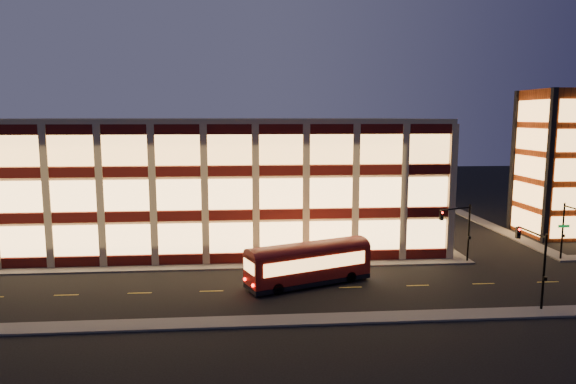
{
  "coord_description": "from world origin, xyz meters",
  "views": [
    {
      "loc": [
        1.09,
        -48.34,
        14.72
      ],
      "look_at": [
        5.69,
        8.0,
        6.4
      ],
      "focal_mm": 32.0,
      "sensor_mm": 36.0,
      "label": 1
    }
  ],
  "objects": [
    {
      "name": "sidewalk_office_east",
      "position": [
        23.0,
        17.0,
        0.07
      ],
      "size": [
        2.0,
        30.0,
        0.15
      ],
      "primitive_type": "cube",
      "color": "#514F4C",
      "rests_on": "ground"
    },
    {
      "name": "traffic_signal_near",
      "position": [
        23.5,
        -11.03,
        4.13
      ],
      "size": [
        0.32,
        4.45,
        6.0
      ],
      "color": "black",
      "rests_on": "ground"
    },
    {
      "name": "sidewalk_tower_west",
      "position": [
        34.0,
        17.0,
        0.07
      ],
      "size": [
        2.0,
        30.0,
        0.15
      ],
      "primitive_type": "cube",
      "color": "#514F4C",
      "rests_on": "ground"
    },
    {
      "name": "ground",
      "position": [
        0.0,
        0.0,
        0.0
      ],
      "size": [
        200.0,
        200.0,
        0.0
      ],
      "primitive_type": "plane",
      "color": "black",
      "rests_on": "ground"
    },
    {
      "name": "trolley_bus",
      "position": [
        6.46,
        -4.85,
        2.11
      ],
      "size": [
        11.5,
        6.78,
        3.81
      ],
      "rotation": [
        0.0,
        0.0,
        0.38
      ],
      "color": "maroon",
      "rests_on": "ground"
    },
    {
      "name": "stair_tower",
      "position": [
        39.95,
        11.95,
        8.99
      ],
      "size": [
        8.6,
        8.6,
        18.0
      ],
      "color": "#8C3814",
      "rests_on": "ground"
    },
    {
      "name": "traffic_signal_right",
      "position": [
        33.5,
        -0.62,
        4.1
      ],
      "size": [
        1.2,
        4.37,
        6.0
      ],
      "color": "black",
      "rests_on": "ground"
    },
    {
      "name": "office_building",
      "position": [
        -2.91,
        16.91,
        7.25
      ],
      "size": [
        50.45,
        30.45,
        14.5
      ],
      "color": "tan",
      "rests_on": "ground"
    },
    {
      "name": "traffic_signal_far",
      "position": [
        22.21,
        0.24,
        4.11
      ],
      "size": [
        3.79,
        1.87,
        6.0
      ],
      "color": "black",
      "rests_on": "ground"
    },
    {
      "name": "sidewalk_office_south",
      "position": [
        -3.0,
        1.0,
        0.07
      ],
      "size": [
        54.0,
        2.0,
        0.15
      ],
      "primitive_type": "cube",
      "color": "#514F4C",
      "rests_on": "ground"
    },
    {
      "name": "sidewalk_near",
      "position": [
        0.0,
        -13.0,
        0.07
      ],
      "size": [
        100.0,
        2.0,
        0.15
      ],
      "primitive_type": "cube",
      "color": "#514F4C",
      "rests_on": "ground"
    }
  ]
}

